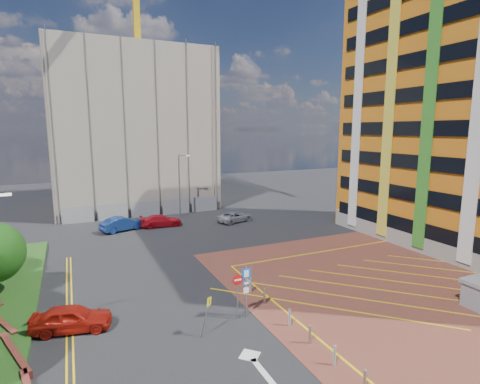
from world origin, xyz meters
TOP-DOWN VIEW (x-y plane):
  - ground at (0.00, 0.00)m, footprint 140.00×140.00m
  - forecourt at (14.00, 0.00)m, footprint 26.00×26.00m
  - retaining_wall at (-11.80, 2.00)m, footprint 6.06×20.33m
  - lamp_back at (4.08, 28.00)m, footprint 1.53×0.16m
  - sign_cluster at (0.30, 0.98)m, footprint 1.17×0.12m
  - warning_sign at (-2.35, -0.08)m, footprint 0.72×0.41m
  - bollard_row at (2.30, -1.67)m, footprint 0.14×11.14m
  - construction_building at (0.00, 40.00)m, footprint 21.20×19.20m
  - tower_crane at (2.00, 39.44)m, footprint 1.60×35.00m
  - construction_fence at (1.00, 30.00)m, footprint 21.60×0.06m
  - car_red_left at (-9.00, 3.65)m, footprint 4.55×2.59m
  - car_blue_back at (-3.64, 24.22)m, footprint 5.09×3.16m
  - car_red_back at (0.69, 24.26)m, footprint 4.75×2.07m
  - car_silver_back at (9.36, 22.73)m, footprint 4.91×3.33m

SIDE VIEW (x-z plane):
  - ground at x=0.00m, z-range 0.00..0.00m
  - forecourt at x=14.00m, z-range 0.00..0.02m
  - retaining_wall at x=-11.80m, z-range 0.00..0.40m
  - bollard_row at x=2.30m, z-range 0.02..0.92m
  - car_silver_back at x=9.36m, z-range 0.00..1.25m
  - car_red_back at x=0.69m, z-range 0.00..1.36m
  - car_red_left at x=-9.00m, z-range 0.00..1.46m
  - car_blue_back at x=-3.64m, z-range 0.00..1.58m
  - construction_fence at x=1.00m, z-range 0.00..2.00m
  - warning_sign at x=-2.35m, z-range 0.30..2.55m
  - sign_cluster at x=0.30m, z-range 0.35..3.55m
  - lamp_back at x=4.08m, z-range 0.36..8.36m
  - construction_building at x=0.00m, z-range 0.00..22.00m
  - tower_crane at x=2.00m, z-range 8.15..43.55m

